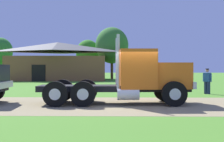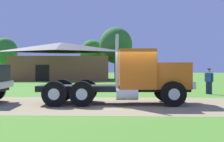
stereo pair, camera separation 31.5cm
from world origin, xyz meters
name	(u,v)px [view 1 (the left image)]	position (x,y,z in m)	size (l,w,h in m)	color
ground_plane	(135,105)	(0.00, 0.00, 0.00)	(200.00, 200.00, 0.00)	#4B8428
dirt_track	(135,105)	(0.00, 0.00, 0.00)	(120.00, 6.92, 0.01)	#90815A
truck_foreground_white	(136,78)	(0.07, 0.42, 1.29)	(7.51, 2.86, 3.32)	black
visitor_far_side	(207,80)	(5.20, 5.98, 0.95)	(0.50, 0.52, 1.72)	#264C8C
shed_building	(58,62)	(-9.53, 28.27, 2.65)	(14.55, 8.45, 5.47)	brown
tree_left	(0,51)	(-22.32, 39.24, 4.84)	(4.48, 4.48, 7.32)	#513823
tree_mid	(88,53)	(-6.07, 36.78, 4.37)	(4.07, 4.07, 6.63)	#513823
tree_right	(112,45)	(-1.85, 33.43, 5.39)	(5.29, 5.29, 8.32)	#513823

